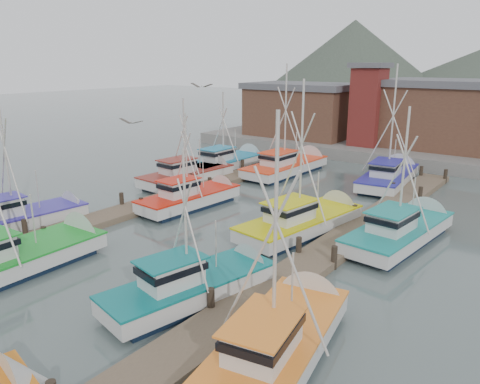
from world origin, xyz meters
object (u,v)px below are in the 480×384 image
Objects in this scene: boat_8 at (194,197)px; boat_12 at (289,166)px; boat_4 at (16,259)px; lookout_tower at (368,104)px.

boat_12 reaches higher than boat_8.
boat_4 is at bearing -84.84° from boat_8.
boat_12 is at bearing 94.06° from boat_8.
lookout_tower reaches higher than boat_4.
boat_12 is (-0.20, 25.93, 0.00)m from boat_4.
boat_12 is at bearing -101.86° from lookout_tower.
lookout_tower is 37.94m from boat_4.
boat_8 is (-0.23, 13.11, -0.01)m from boat_4.
boat_4 is 25.93m from boat_12.
boat_12 reaches higher than boat_4.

